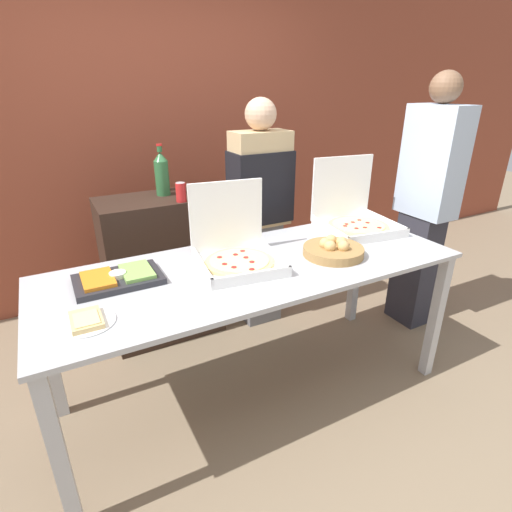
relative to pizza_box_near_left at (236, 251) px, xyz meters
name	(u,v)px	position (x,y,z in m)	size (l,w,h in m)	color
ground_plane	(256,391)	(0.09, -0.06, -0.93)	(16.00, 16.00, 0.00)	#847056
brick_wall_behind	(158,129)	(0.09, 1.64, 0.47)	(10.00, 0.06, 2.80)	brown
buffet_table	(256,281)	(0.09, -0.06, -0.17)	(2.22, 0.84, 0.86)	#B7BABF
pizza_box_near_left	(236,251)	(0.00, 0.00, 0.00)	(0.47, 0.48, 0.41)	white
pizza_box_far_right	(354,217)	(0.94, 0.15, 0.00)	(0.50, 0.52, 0.45)	white
paper_plate_front_center	(86,321)	(-0.78, -0.24, -0.06)	(0.23, 0.23, 0.03)	white
veggie_tray	(118,278)	(-0.60, 0.07, -0.05)	(0.40, 0.26, 0.05)	#28282D
bread_basket	(333,250)	(0.53, -0.16, -0.04)	(0.34, 0.34, 0.10)	#9E7542
sideboard_podium	(162,268)	(-0.19, 0.85, -0.41)	(0.78, 0.44, 1.04)	black
soda_bottle	(162,173)	(-0.12, 0.90, 0.26)	(0.09, 0.09, 0.34)	#2D6638
soda_can_silver	(163,182)	(-0.08, 1.02, 0.17)	(0.07, 0.07, 0.12)	silver
soda_can_colored	(181,192)	(-0.06, 0.68, 0.17)	(0.07, 0.07, 0.12)	red
person_server_vest	(260,206)	(0.51, 0.67, 0.00)	(0.42, 0.24, 1.67)	slate
person_guest_cap	(426,203)	(1.55, 0.09, 0.03)	(0.22, 0.40, 1.82)	#2D2D38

